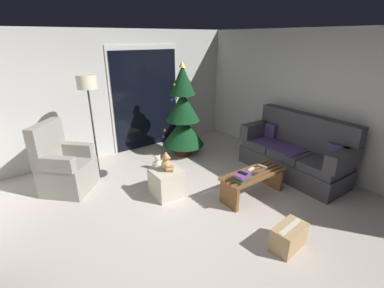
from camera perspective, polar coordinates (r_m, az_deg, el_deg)
The scene contains 19 objects.
ground_plane at distance 3.79m, azimuth 1.28°, elevation -16.63°, with size 7.00×7.00×0.00m, color #BCB2A8.
wall_back at distance 5.83m, azimuth -17.18°, elevation 9.82°, with size 5.72×0.12×2.50m, color beige.
wall_right at distance 5.34m, azimuth 27.04°, elevation 7.41°, with size 0.12×6.00×2.50m, color beige.
patio_door_frame at distance 6.09m, azimuth -9.66°, elevation 9.49°, with size 1.60×0.02×2.20m, color silver.
patio_door_glass at distance 6.08m, azimuth -9.55°, elevation 9.01°, with size 1.50×0.02×2.10m, color black.
couch at distance 5.23m, azimuth 20.80°, elevation -1.75°, with size 0.82×1.95×1.08m.
coffee_table at distance 4.34m, azimuth 12.69°, elevation -7.52°, with size 1.10×0.40×0.41m.
remote_silver at distance 4.48m, azimuth 14.65°, elevation -4.57°, with size 0.04×0.16×0.02m, color #ADADB2.
remote_white at distance 4.35m, azimuth 12.26°, elevation -5.22°, with size 0.04×0.16×0.02m, color silver.
remote_graphite at distance 4.23m, azimuth 12.70°, elevation -6.05°, with size 0.04×0.16×0.02m, color #333338.
book_stack at distance 4.00m, azimuth 10.54°, elevation -6.83°, with size 0.28×0.21×0.11m.
cell_phone at distance 3.98m, azimuth 10.59°, elevation -6.01°, with size 0.07×0.14×0.01m, color black.
christmas_tree at distance 5.57m, azimuth -1.92°, elevation 6.06°, with size 0.87×0.87×1.92m.
armchair at distance 4.81m, azimuth -25.24°, elevation -4.45°, with size 0.97×0.97×1.13m.
floor_lamp at distance 4.80m, azimuth -20.97°, elevation 10.11°, with size 0.32×0.32×1.78m.
ottoman at distance 4.31m, azimuth -5.33°, elevation -8.08°, with size 0.44×0.44×0.44m, color beige.
teddy_bear_honey at distance 4.15m, azimuth -5.34°, elevation -4.01°, with size 0.22×0.21×0.29m.
teddy_bear_cream_by_tree at distance 5.21m, azimuth -7.22°, elevation -3.90°, with size 0.20×0.21×0.29m.
cardboard_box_taped_mid_floor at distance 3.57m, azimuth 19.65°, elevation -17.90°, with size 0.47×0.30×0.30m.
Camera 1 is at (-1.80, -2.38, 2.35)m, focal length 25.39 mm.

